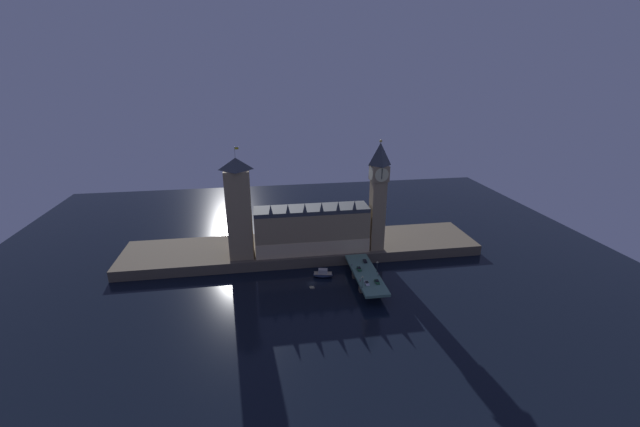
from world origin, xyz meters
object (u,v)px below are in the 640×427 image
car_southbound_lead (377,282)px  street_lamp_near (362,280)px  pedestrian_far_rail (352,265)px  victoria_tower (239,208)px  street_lamp_mid (377,265)px  pedestrian_near_rail (360,280)px  car_northbound_lead (359,269)px  boat_upstream (323,274)px  car_northbound_trail (367,283)px  car_southbound_trail (365,261)px  clock_tower (378,193)px  pedestrian_mid_walk (378,274)px

car_southbound_lead → street_lamp_near: street_lamp_near is taller
pedestrian_far_rail → victoria_tower: bearing=158.2°
street_lamp_mid → pedestrian_near_rail: bearing=-142.0°
car_northbound_lead → pedestrian_near_rail: 13.26m
pedestrian_far_rail → boat_upstream: bearing=172.6°
car_northbound_lead → street_lamp_near: size_ratio=0.63×
street_lamp_near → pedestrian_far_rail: bearing=89.0°
car_southbound_lead → car_northbound_trail: bearing=-171.8°
street_lamp_near → car_northbound_lead: bearing=80.1°
boat_upstream → car_northbound_lead: bearing=-21.1°
car_northbound_trail → car_southbound_trail: size_ratio=1.04×
clock_tower → boat_upstream: (-36.08, -19.51, -39.84)m
car_northbound_lead → street_lamp_near: bearing=-99.9°
victoria_tower → street_lamp_mid: size_ratio=10.19×
car_southbound_lead → pedestrian_near_rail: (-8.50, 1.84, 0.37)m
pedestrian_mid_walk → street_lamp_mid: bearing=84.3°
victoria_tower → car_northbound_lead: bearing=-24.9°
clock_tower → boat_upstream: 57.18m
victoria_tower → car_southbound_lead: (69.46, -44.35, -28.46)m
pedestrian_mid_walk → clock_tower: bearing=76.0°
clock_tower → boat_upstream: bearing=-151.6°
car_southbound_lead → pedestrian_far_rail: size_ratio=2.65×
car_northbound_lead → car_southbound_trail: 10.46m
car_northbound_trail → car_southbound_lead: size_ratio=0.97×
clock_tower → car_southbound_trail: size_ratio=16.82×
car_southbound_trail → pedestrian_far_rail: pedestrian_far_rail is taller
clock_tower → victoria_tower: (-80.96, 2.72, -5.87)m
pedestrian_far_rail → street_lamp_near: street_lamp_near is taller
victoria_tower → pedestrian_mid_walk: size_ratio=39.45×
boat_upstream → pedestrian_far_rail: bearing=-7.4°
car_northbound_lead → pedestrian_far_rail: size_ratio=2.60×
clock_tower → pedestrian_far_rail: (-19.99, -21.60, -34.11)m
car_northbound_lead → boat_upstream: (-18.92, 7.32, -5.63)m
victoria_tower → car_southbound_lead: 87.19m
car_southbound_trail → boat_upstream: bearing=-176.6°
car_northbound_lead → car_southbound_trail: size_ratio=1.05×
car_northbound_lead → pedestrian_far_rail: pedestrian_far_rail is taller
victoria_tower → car_northbound_lead: (63.80, -29.56, -28.34)m
car_northbound_lead → car_southbound_trail: (5.67, 8.79, -0.10)m
victoria_tower → pedestrian_near_rail: 79.45m
car_northbound_lead → boat_upstream: bearing=158.9°
car_northbound_trail → street_lamp_mid: bearing=53.1°
pedestrian_far_rail → car_southbound_lead: bearing=-67.0°
clock_tower → victoria_tower: size_ratio=1.03×
car_southbound_trail → pedestrian_near_rail: (-8.50, -21.73, 0.35)m
clock_tower → victoria_tower: clock_tower is taller
pedestrian_near_rail → street_lamp_near: 6.39m
street_lamp_mid → car_southbound_lead: bearing=-106.4°
victoria_tower → boat_upstream: victoria_tower is taller
pedestrian_mid_walk → pedestrian_far_rail: pedestrian_mid_walk is taller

